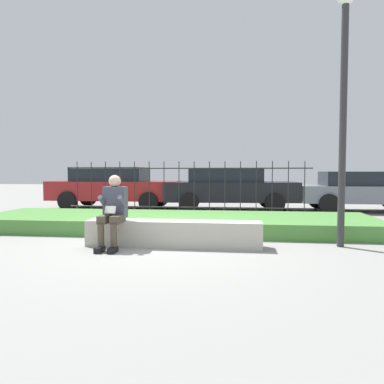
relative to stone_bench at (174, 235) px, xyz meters
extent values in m
plane|color=gray|center=(-0.32, 0.00, -0.20)|extent=(60.00, 60.00, 0.00)
cube|color=#B7B2A3|center=(0.00, 0.00, 0.03)|extent=(3.07, 0.47, 0.45)
cube|color=gray|center=(0.00, 0.00, -0.16)|extent=(2.94, 0.43, 0.08)
cube|color=black|center=(-1.11, -0.63, -0.16)|extent=(0.11, 0.26, 0.09)
cylinder|color=#4C4233|center=(-1.11, -0.57, 0.07)|extent=(0.11, 0.11, 0.36)
cube|color=#4C4233|center=(-1.11, -0.36, 0.31)|extent=(0.15, 0.42, 0.13)
cube|color=black|center=(-0.89, -0.63, -0.16)|extent=(0.11, 0.26, 0.09)
cylinder|color=#4C4233|center=(-0.89, -0.57, 0.07)|extent=(0.11, 0.11, 0.36)
cube|color=#4C4233|center=(-0.89, -0.36, 0.31)|extent=(0.15, 0.42, 0.13)
cube|color=#424756|center=(-1.00, -0.15, 0.58)|extent=(0.38, 0.24, 0.54)
sphere|color=#DBB293|center=(-1.00, -0.17, 0.95)|extent=(0.21, 0.21, 0.21)
cylinder|color=#424756|center=(-1.17, -0.31, 0.60)|extent=(0.08, 0.29, 0.24)
cylinder|color=#424756|center=(-0.83, -0.31, 0.60)|extent=(0.08, 0.29, 0.24)
cube|color=beige|center=(-1.00, -0.41, 0.47)|extent=(0.18, 0.09, 0.13)
cube|color=#4C893D|center=(-0.32, 1.93, -0.04)|extent=(8.81, 2.47, 0.32)
cylinder|color=#232326|center=(-0.32, 3.89, 0.12)|extent=(6.81, 0.03, 0.03)
cylinder|color=#232326|center=(-0.32, 3.89, 1.20)|extent=(6.81, 0.03, 0.03)
cylinder|color=#232326|center=(-3.52, 3.89, 0.60)|extent=(0.02, 0.02, 1.60)
cylinder|color=#232326|center=(-3.09, 3.89, 0.60)|extent=(0.02, 0.02, 1.60)
cylinder|color=#232326|center=(-2.66, 3.89, 0.60)|extent=(0.02, 0.02, 1.60)
cylinder|color=#232326|center=(-2.24, 3.89, 0.60)|extent=(0.02, 0.02, 1.60)
cylinder|color=#232326|center=(-1.81, 3.89, 0.60)|extent=(0.02, 0.02, 1.60)
cylinder|color=#232326|center=(-1.39, 3.89, 0.60)|extent=(0.02, 0.02, 1.60)
cylinder|color=#232326|center=(-0.96, 3.89, 0.60)|extent=(0.02, 0.02, 1.60)
cylinder|color=#232326|center=(-0.54, 3.89, 0.60)|extent=(0.02, 0.02, 1.60)
cylinder|color=#232326|center=(-0.11, 3.89, 0.60)|extent=(0.02, 0.02, 1.60)
cylinder|color=#232326|center=(0.32, 3.89, 0.60)|extent=(0.02, 0.02, 1.60)
cylinder|color=#232326|center=(0.74, 3.89, 0.60)|extent=(0.02, 0.02, 1.60)
cylinder|color=#232326|center=(1.17, 3.89, 0.60)|extent=(0.02, 0.02, 1.60)
cylinder|color=#232326|center=(1.59, 3.89, 0.60)|extent=(0.02, 0.02, 1.60)
cylinder|color=#232326|center=(2.02, 3.89, 0.60)|extent=(0.02, 0.02, 1.60)
cylinder|color=#232326|center=(2.44, 3.89, 0.60)|extent=(0.02, 0.02, 1.60)
cylinder|color=#232326|center=(2.87, 3.89, 0.60)|extent=(0.02, 0.02, 1.60)
cube|color=black|center=(0.83, 6.41, 0.44)|extent=(4.52, 2.09, 0.65)
cube|color=black|center=(0.66, 6.39, 0.99)|extent=(2.53, 1.74, 0.46)
cylinder|color=black|center=(2.26, 5.63, 0.11)|extent=(0.64, 0.24, 0.63)
cylinder|color=black|center=(2.13, 7.38, 0.11)|extent=(0.64, 0.24, 0.63)
cylinder|color=black|center=(-0.47, 5.44, 0.11)|extent=(0.64, 0.24, 0.63)
cylinder|color=black|center=(-0.59, 7.19, 0.11)|extent=(0.64, 0.24, 0.63)
cube|color=slate|center=(5.13, 6.45, 0.38)|extent=(4.01, 1.78, 0.55)
cube|color=black|center=(4.97, 6.45, 0.88)|extent=(2.21, 1.56, 0.46)
cylinder|color=black|center=(3.90, 5.58, 0.11)|extent=(0.62, 0.20, 0.62)
cylinder|color=black|center=(3.89, 7.31, 0.11)|extent=(0.62, 0.20, 0.62)
cube|color=maroon|center=(-3.22, 6.41, 0.45)|extent=(4.52, 1.79, 0.66)
cube|color=black|center=(-3.40, 6.41, 1.02)|extent=(2.49, 1.57, 0.49)
cylinder|color=black|center=(-1.82, 5.54, 0.12)|extent=(0.65, 0.20, 0.65)
cylinder|color=black|center=(-1.82, 7.28, 0.12)|extent=(0.65, 0.20, 0.65)
cylinder|color=black|center=(-4.62, 5.53, 0.12)|extent=(0.65, 0.20, 0.65)
cylinder|color=black|center=(-4.62, 7.27, 0.12)|extent=(0.65, 0.20, 0.65)
cylinder|color=#2D2D30|center=(2.90, 0.35, 1.89)|extent=(0.12, 0.12, 4.18)
camera|label=1|loc=(1.15, -6.41, 1.11)|focal=35.00mm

